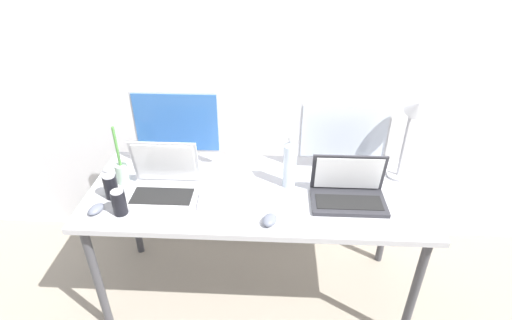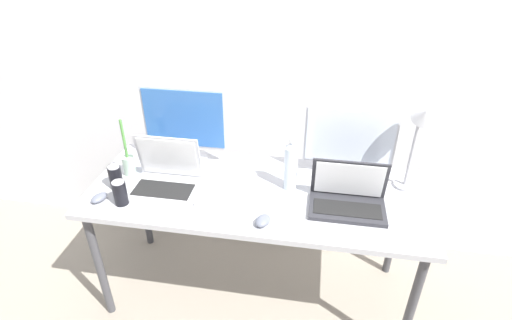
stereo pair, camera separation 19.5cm
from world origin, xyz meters
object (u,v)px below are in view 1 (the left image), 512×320
Objects in this scene: monitor_left at (177,128)px; water_bottle at (290,164)px; mouse_by_laptop at (96,209)px; soda_can_near_keyboard at (111,187)px; monitor_center at (344,135)px; laptop_secondary at (348,191)px; laptop_silver at (164,183)px; keyboard_main at (241,201)px; bamboo_vase at (122,171)px; soda_can_by_laptop at (119,202)px; work_desk at (256,200)px; mouse_by_keyboard at (270,220)px; desk_lamp at (412,124)px.

monitor_left is 1.62× the size of water_bottle.
soda_can_near_keyboard reaches higher than mouse_by_laptop.
soda_can_near_keyboard is (-0.88, -0.15, -0.07)m from water_bottle.
laptop_secondary is at bearing -89.43° from monitor_center.
monitor_left reaches higher than laptop_silver.
keyboard_main is 1.28× the size of bamboo_vase.
bamboo_vase reaches higher than water_bottle.
monitor_left is 0.32m from laptop_silver.
monitor_left is 1.38× the size of laptop_silver.
laptop_silver reaches higher than mouse_by_laptop.
bamboo_vase is (-0.07, 0.26, 0.00)m from soda_can_by_laptop.
monitor_left is 1.13× the size of keyboard_main.
soda_can_by_laptop is at bearing -171.67° from laptop_secondary.
water_bottle is 0.84m from soda_can_by_laptop.
keyboard_main is at bearing -147.22° from monitor_center.
monitor_left is 5.17× the size of mouse_by_laptop.
work_desk is 5.27× the size of bamboo_vase.
bamboo_vase is (-0.27, -0.19, -0.16)m from monitor_left.
monitor_center is 0.33m from laptop_secondary.
keyboard_main is 0.20m from mouse_by_keyboard.
water_bottle reaches higher than mouse_by_keyboard.
desk_lamp is at bearing 6.76° from water_bottle.
water_bottle is at bearing 37.33° from mouse_by_laptop.
monitor_left is 5.09× the size of mouse_by_keyboard.
desk_lamp is (1.47, 0.21, 0.27)m from soda_can_near_keyboard.
work_desk is at bearing 5.92° from laptop_silver.
desk_lamp is (0.75, 0.12, 0.40)m from work_desk.
monitor_left is 1.30× the size of laptop_secondary.
laptop_secondary is 0.87× the size of keyboard_main.
mouse_by_keyboard is at bearing -48.73° from keyboard_main.
work_desk is at bearing 19.19° from soda_can_by_laptop.
laptop_secondary is 1.17m from soda_can_near_keyboard.
desk_lamp is (0.59, 0.07, 0.20)m from water_bottle.
laptop_secondary reaches higher than work_desk.
monitor_center is 0.65m from keyboard_main.
laptop_silver reaches higher than work_desk.
laptop_secondary is 1.11× the size of bamboo_vase.
desk_lamp reaches higher than bamboo_vase.
water_bottle reaches higher than soda_can_by_laptop.
monitor_left reaches higher than water_bottle.
laptop_silver is 0.34m from mouse_by_laptop.
soda_can_near_keyboard is at bearing -170.63° from water_bottle.
mouse_by_keyboard is 0.34m from water_bottle.
mouse_by_laptop is 0.72× the size of soda_can_by_laptop.
bamboo_vase reaches higher than mouse_by_keyboard.
soda_can_near_keyboard is at bearing 94.95° from mouse_by_laptop.
desk_lamp is (0.30, -0.10, 0.12)m from monitor_center.
work_desk is 0.86m from desk_lamp.
bamboo_vase is at bearing -176.76° from desk_lamp.
soda_can_near_keyboard is 1.00× the size of soda_can_by_laptop.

